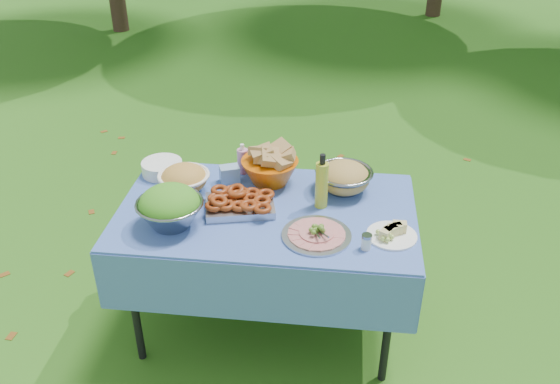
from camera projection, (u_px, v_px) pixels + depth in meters
The scene contains 14 objects.
ground at pixel (268, 323), 3.31m from camera, with size 80.00×80.00×0.00m, color #113C0B.
picnic_table at pixel (267, 270), 3.12m from camera, with size 1.46×0.86×0.76m, color #84B1FF.
salad_bowl at pixel (170, 207), 2.75m from camera, with size 0.31×0.31×0.20m, color gray, non-canonical shape.
pasta_bowl_white at pixel (184, 179), 3.03m from camera, with size 0.26×0.26×0.15m, color white, non-canonical shape.
plate_stack at pixel (162, 168), 3.21m from camera, with size 0.22×0.22×0.07m, color white.
wipes_box at pixel (230, 174), 3.13m from camera, with size 0.10×0.07×0.09m, color #7CA0CB.
sanitizer_bottle at pixel (243, 158), 3.20m from camera, with size 0.06×0.06×0.17m, color pink.
bread_bowl at pixel (270, 165), 3.10m from camera, with size 0.30×0.30×0.20m, color #C75304, non-canonical shape.
pasta_bowl_steel at pixel (344, 177), 3.04m from camera, with size 0.29×0.29×0.16m, color gray, non-canonical shape.
fried_tray at pixel (240, 202), 2.90m from camera, with size 0.33×0.23×0.08m, color #B3B3B8.
charcuterie_platter at pixel (317, 230), 2.71m from camera, with size 0.32×0.32×0.07m, color #B2B3B9.
oil_bottle at pixel (322, 181), 2.87m from camera, with size 0.06×0.06×0.29m, color gold.
cheese_plate at pixel (392, 231), 2.71m from camera, with size 0.23×0.23×0.06m, color white.
shaker at pixel (366, 242), 2.62m from camera, with size 0.05×0.05×0.08m, color silver.
Camera 1 is at (0.35, -2.43, 2.35)m, focal length 38.00 mm.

